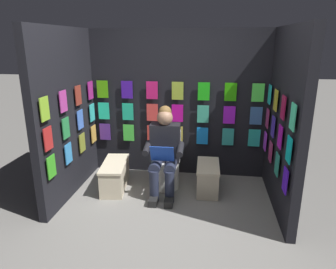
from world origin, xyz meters
TOP-DOWN VIEW (x-y plane):
  - ground_plane at (0.00, 0.00)m, footprint 30.00×30.00m
  - display_wall_back at (0.00, -1.69)m, footprint 2.73×0.14m
  - display_wall_left at (-1.36, -0.82)m, footprint 0.14×1.64m
  - display_wall_right at (1.36, -0.82)m, footprint 0.14×1.64m
  - toilet at (0.11, -1.18)m, footprint 0.41×0.56m
  - person_reading at (0.10, -0.95)m, footprint 0.53×0.69m
  - comic_longbox_near at (-0.49, -1.08)m, footprint 0.31×0.63m
  - comic_longbox_far at (0.81, -0.98)m, footprint 0.41×0.77m

SIDE VIEW (x-z plane):
  - ground_plane at x=0.00m, z-range 0.00..0.00m
  - comic_longbox_far at x=0.81m, z-range 0.00..0.38m
  - comic_longbox_near at x=-0.49m, z-range 0.00..0.39m
  - toilet at x=0.11m, z-range -0.06..0.71m
  - person_reading at x=0.10m, z-range 0.00..1.20m
  - display_wall_back at x=0.00m, z-range 0.00..2.18m
  - display_wall_left at x=-1.36m, z-range 0.00..2.18m
  - display_wall_right at x=1.36m, z-range 0.00..2.18m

